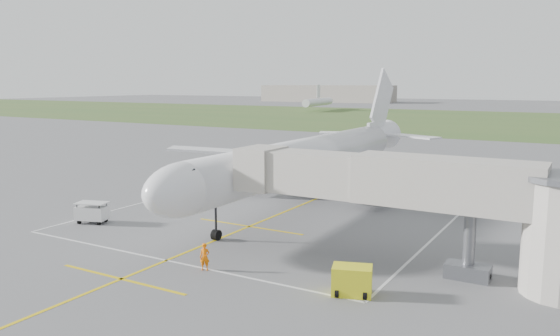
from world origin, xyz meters
The scene contains 11 objects.
ground centered at (0.00, 0.00, 0.00)m, with size 700.00×700.00×0.00m, color #555558.
grass_strip centered at (0.00, 130.00, 0.01)m, with size 700.00×120.00×0.02m, color #3B5927.
apron_markings centered at (0.00, -5.82, 0.01)m, with size 28.20×60.00×0.01m.
airliner centered at (0.00, 0.75, 4.39)m, with size 38.93×46.75×13.52m.
jet_bridge centered at (15.72, -13.50, 4.74)m, with size 23.40×5.00×7.20m.
gpu_unit centered at (12.94, -19.31, 0.81)m, with size 2.52×2.09×1.64m.
baggage_cart centered at (-12.06, -15.62, 0.90)m, with size 2.87×2.23×1.76m.
ramp_worker_nose centered at (3.37, -20.21, 0.86)m, with size 0.63×0.41×1.73m, color orange.
ramp_worker_wing centered at (-6.52, 3.84, 0.92)m, with size 0.90×0.70×1.85m, color #E25B07.
distant_hangars centered at (-16.15, 265.19, 5.17)m, with size 345.00×49.00×12.00m.
distant_aircraft centered at (-2.60, 172.93, 3.59)m, with size 170.92×43.68×8.85m.
Camera 1 is at (23.97, -46.32, 11.68)m, focal length 35.00 mm.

